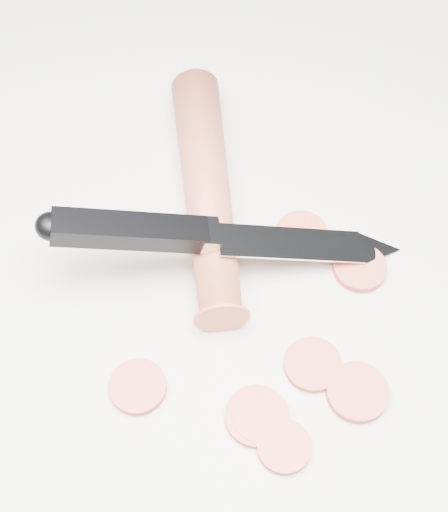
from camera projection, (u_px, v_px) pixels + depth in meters
ground at (199, 291)px, 0.47m from camera, size 2.40×2.40×0.00m
carrot at (207, 190)px, 0.49m from camera, size 0.12×0.19×0.03m
carrot_slice_0 at (257, 416)px, 0.42m from camera, size 0.04×0.04×0.01m
carrot_slice_1 at (260, 415)px, 0.42m from camera, size 0.03×0.03×0.01m
carrot_slice_2 at (313, 365)px, 0.44m from camera, size 0.04×0.04×0.01m
carrot_slice_3 at (357, 392)px, 0.43m from camera, size 0.04×0.04×0.01m
carrot_slice_4 at (360, 268)px, 0.47m from camera, size 0.04×0.04×0.01m
carrot_slice_5 at (138, 387)px, 0.43m from camera, size 0.03×0.03×0.01m
carrot_slice_6 at (284, 447)px, 0.41m from camera, size 0.03×0.03×0.01m
carrot_slice_7 at (302, 234)px, 0.49m from camera, size 0.04×0.04×0.01m
kitchen_knife at (230, 234)px, 0.45m from camera, size 0.22×0.13×0.07m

